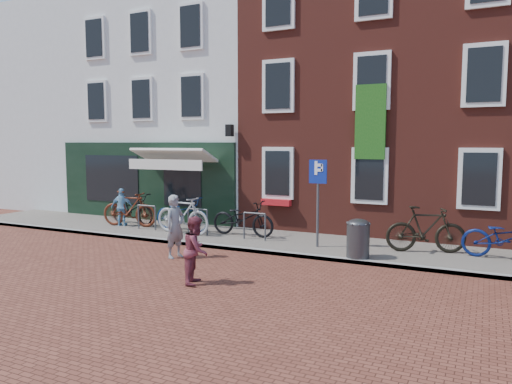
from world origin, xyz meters
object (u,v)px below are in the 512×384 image
at_px(bicycle_0, 132,209).
at_px(bicycle_6, 507,238).
at_px(litter_bin, 358,236).
at_px(parking_sign, 318,187).
at_px(bicycle_1, 129,209).
at_px(cafe_person, 122,207).
at_px(bicycle_2, 182,214).
at_px(boy, 196,250).
at_px(woman, 175,227).
at_px(bicycle_5, 426,229).
at_px(bicycle_4, 243,218).
at_px(bicycle_3, 182,215).

xyz_separation_m(bicycle_0, bicycle_6, (11.85, -0.19, 0.00)).
bearing_deg(litter_bin, parking_sign, 149.55).
height_order(parking_sign, bicycle_1, parking_sign).
bearing_deg(bicycle_6, parking_sign, 105.04).
relative_size(litter_bin, bicycle_1, 0.51).
bearing_deg(cafe_person, bicycle_2, 164.72).
distance_m(litter_bin, bicycle_2, 6.31).
distance_m(bicycle_2, bicycle_6, 9.55).
bearing_deg(parking_sign, boy, -107.64).
bearing_deg(bicycle_1, litter_bin, -107.25).
xyz_separation_m(parking_sign, bicycle_2, (-4.84, 0.49, -1.12)).
distance_m(woman, bicycle_5, 6.59).
xyz_separation_m(woman, bicycle_0, (-4.08, 3.16, -0.16)).
distance_m(woman, bicycle_0, 5.16).
xyz_separation_m(bicycle_0, bicycle_4, (4.55, -0.21, 0.00)).
relative_size(bicycle_2, bicycle_5, 1.03).
height_order(bicycle_0, bicycle_2, same).
height_order(woman, boy, woman).
height_order(woman, bicycle_3, woman).
height_order(cafe_person, bicycle_5, cafe_person).
bearing_deg(cafe_person, parking_sign, 158.23).
relative_size(litter_bin, bicycle_5, 0.51).
bearing_deg(litter_bin, cafe_person, 172.59).
bearing_deg(litter_bin, bicycle_4, 161.49).
bearing_deg(bicycle_4, bicycle_2, 92.06).
bearing_deg(boy, bicycle_3, 19.55).
relative_size(litter_bin, parking_sign, 0.43).
bearing_deg(bicycle_1, bicycle_0, 19.12).
bearing_deg(bicycle_2, bicycle_1, 97.41).
xyz_separation_m(bicycle_1, bicycle_3, (2.43, -0.34, 0.00)).
xyz_separation_m(bicycle_2, bicycle_4, (2.24, 0.04, 0.00)).
xyz_separation_m(boy, bicycle_2, (-3.52, 4.64, -0.07)).
distance_m(bicycle_1, bicycle_2, 2.09).
bearing_deg(cafe_person, bicycle_6, 161.92).
bearing_deg(bicycle_1, bicycle_2, -95.34).
bearing_deg(bicycle_2, litter_bin, -98.41).
bearing_deg(boy, bicycle_1, 33.46).
distance_m(bicycle_2, bicycle_5, 7.64).
distance_m(bicycle_0, bicycle_4, 4.55).
bearing_deg(boy, bicycle_5, -58.94).
bearing_deg(bicycle_5, litter_bin, 116.41).
xyz_separation_m(litter_bin, bicycle_6, (3.37, 1.34, 0.01)).
distance_m(litter_bin, boy, 4.28).
xyz_separation_m(parking_sign, bicycle_5, (2.80, 0.58, -1.06)).
relative_size(cafe_person, bicycle_1, 0.64).
distance_m(woman, bicycle_3, 2.80).
distance_m(bicycle_4, bicycle_6, 7.31).
bearing_deg(bicycle_2, parking_sign, -92.53).
height_order(litter_bin, bicycle_3, bicycle_3).
distance_m(bicycle_3, bicycle_6, 9.22).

